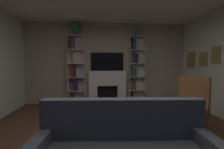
# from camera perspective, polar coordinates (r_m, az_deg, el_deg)

# --- Properties ---
(ground_plane) EXTENTS (7.06, 7.06, 0.00)m
(ground_plane) POSITION_cam_1_polar(r_m,az_deg,el_deg) (2.86, 2.39, -23.93)
(ground_plane) COLOR brown
(wall_back_accent) EXTENTS (5.41, 0.06, 2.65)m
(wall_back_accent) POSITION_cam_1_polar(r_m,az_deg,el_deg) (5.48, -1.74, 3.96)
(wall_back_accent) COLOR #B2A58B
(wall_back_accent) RESTS_ON ground_plane
(fireplace) EXTENTS (1.30, 0.53, 1.08)m
(fireplace) POSITION_cam_1_polar(r_m,az_deg,el_deg) (5.39, -1.63, -4.12)
(fireplace) COLOR white
(fireplace) RESTS_ON ground_plane
(tv) EXTENTS (1.07, 0.06, 0.59)m
(tv) POSITION_cam_1_polar(r_m,az_deg,el_deg) (5.42, -1.70, 4.50)
(tv) COLOR black
(tv) RESTS_ON fireplace
(bookshelf_left) EXTENTS (0.55, 0.28, 2.20)m
(bookshelf_left) POSITION_cam_1_polar(r_m,az_deg,el_deg) (5.39, -12.82, 1.23)
(bookshelf_left) COLOR silver
(bookshelf_left) RESTS_ON ground_plane
(bookshelf_right) EXTENTS (0.55, 0.27, 2.20)m
(bookshelf_right) POSITION_cam_1_polar(r_m,az_deg,el_deg) (5.49, 8.07, 1.95)
(bookshelf_right) COLOR beige
(bookshelf_right) RESTS_ON ground_plane
(potted_plant) EXTENTS (0.30, 0.30, 0.42)m
(potted_plant) POSITION_cam_1_polar(r_m,az_deg,el_deg) (5.44, -12.48, 15.72)
(potted_plant) COLOR #48515A
(potted_plant) RESTS_ON bookshelf_left
(vase_with_flowers) EXTENTS (0.15, 0.15, 0.41)m
(vase_with_flowers) POSITION_cam_1_polar(r_m,az_deg,el_deg) (5.54, 8.92, 14.31)
(vase_with_flowers) COLOR #496D92
(vase_with_flowers) RESTS_ON bookshelf_right
(armchair) EXTENTS (0.79, 0.82, 1.08)m
(armchair) POSITION_cam_1_polar(r_m,az_deg,el_deg) (3.48, 24.93, -9.40)
(armchair) COLOR brown
(armchair) RESTS_ON ground_plane
(coffee_table) EXTENTS (0.92, 0.51, 0.45)m
(coffee_table) POSITION_cam_1_polar(r_m,az_deg,el_deg) (2.51, 1.47, -18.24)
(coffee_table) COLOR #91674B
(coffee_table) RESTS_ON ground_plane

